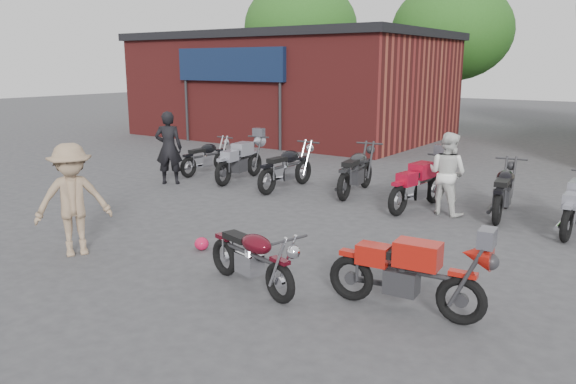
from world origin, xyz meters
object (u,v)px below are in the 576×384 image
Objects in this scene: row_bike_4 at (418,182)px; row_bike_3 at (356,168)px; person_dark at (169,148)px; row_bike_0 at (206,155)px; row_bike_2 at (287,165)px; vintage_motorcycle at (252,254)px; helmet at (202,244)px; row_bike_1 at (240,158)px; row_bike_5 at (504,188)px; person_light at (447,174)px; sportbike at (408,270)px; person_tan at (73,200)px.

row_bike_3 is at bearing 81.56° from row_bike_4.
row_bike_0 is (-0.18, 1.54, -0.40)m from person_dark.
row_bike_2 is at bearing -96.37° from row_bike_0.
vintage_motorcycle reaches higher than helmet.
row_bike_5 is (6.63, 0.36, -0.01)m from row_bike_1.
helmet is 5.18m from row_bike_3.
row_bike_4 is (0.14, 5.44, 0.08)m from vintage_motorcycle.
row_bike_5 is at bearing 88.00° from vintage_motorcycle.
person_light is 0.93× the size of row_bike_0.
vintage_motorcycle is 1.04× the size of person_light.
row_bike_1 reaches higher than helmet.
sportbike is at bearing -133.01° from row_bike_1.
person_dark is 0.90× the size of row_bike_2.
row_bike_2 is (1.59, -0.12, 0.00)m from row_bike_1.
row_bike_5 is at bearing -99.96° from row_bike_3.
person_dark is 0.88× the size of row_bike_3.
row_bike_1 is (-3.13, 4.74, 0.49)m from helmet.
row_bike_4 reaches higher than sportbike.
row_bike_5 is (5.01, 6.42, -0.32)m from person_tan.
sportbike is 1.07× the size of person_tan.
row_bike_4 reaches higher than vintage_motorcycle.
row_bike_4 is (-0.62, 0.05, -0.26)m from person_light.
person_light reaches higher than row_bike_1.
row_bike_4 is at bearing -89.17° from row_bike_2.
row_bike_1 is (-1.61, 6.06, -0.31)m from person_tan.
vintage_motorcycle is at bearing -173.63° from row_bike_4.
row_bike_1 is 0.98× the size of row_bike_3.
person_dark is 1.10× the size of person_light.
person_light is 2.46m from row_bike_3.
row_bike_4 is at bearing 6.83° from person_light.
row_bike_5 is at bearing 156.79° from person_dark.
row_bike_0 is at bearing 95.15° from row_bike_4.
person_light is 7.05m from row_bike_0.
vintage_motorcycle is at bearing -173.80° from row_bike_3.
person_dark reaches higher than row_bike_2.
vintage_motorcycle is 6.34m from row_bike_2.
row_bike_5 is at bearing 87.57° from sportbike.
vintage_motorcycle is 8.50m from row_bike_0.
row_bike_2 is at bearing 131.98° from sportbike.
person_tan is 5.96m from row_bike_2.
person_dark is at bearing 160.08° from vintage_motorcycle.
sportbike is at bearing 175.28° from row_bike_5.
row_bike_3 is at bearing 81.60° from row_bike_5.
row_bike_1 is at bearing 145.89° from vintage_motorcycle.
row_bike_3 reaches higher than row_bike_4.
sportbike is at bearing -155.14° from row_bike_3.
person_tan reaches higher than row_bike_0.
person_tan is at bearing 156.92° from row_bike_3.
person_dark is at bearing 102.32° from row_bike_3.
row_bike_1 is at bearing 96.64° from row_bike_4.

